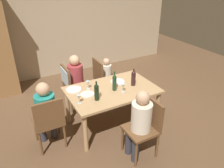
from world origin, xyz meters
TOP-DOWN VIEW (x-y plane):
  - ground_plane at (0.00, 0.00)m, footprint 10.00×10.00m
  - rear_room_partition at (0.00, 2.70)m, footprint 6.40×0.12m
  - dining_table at (0.00, 0.00)m, footprint 1.53×0.99m
  - chair_far_left at (-0.47, 0.88)m, footprint 0.45×0.44m
  - chair_left_end at (-1.14, -0.09)m, footprint 0.44×0.44m
  - chair_near at (0.09, -0.88)m, footprint 0.44×0.44m
  - chair_far_right at (0.26, 0.88)m, footprint 0.44×0.44m
  - person_woman_host at (-0.32, 0.88)m, footprint 0.35×0.30m
  - person_man_bearded at (-1.14, 0.03)m, footprint 0.30×0.35m
  - person_man_guest at (-0.03, -0.88)m, footprint 0.34×0.30m
  - person_child_small at (0.37, 0.88)m, footprint 0.25×0.22m
  - wine_bottle_tall_green at (0.40, -0.05)m, footprint 0.08×0.08m
  - wine_bottle_dark_red at (-0.38, -0.19)m, footprint 0.07×0.07m
  - wine_bottle_short_olive at (0.02, -0.05)m, footprint 0.07×0.07m
  - wine_glass_near_left at (-0.66, -0.16)m, footprint 0.07×0.07m
  - wine_glass_centre at (0.12, -0.17)m, footprint 0.07×0.07m
  - wine_glass_near_right at (-0.36, 0.21)m, footprint 0.07×0.07m
  - dinner_plate_host at (0.22, 0.20)m, footprint 0.26×0.26m
  - dinner_plate_guest_left at (-0.59, 0.29)m, footprint 0.26×0.26m
  - dinner_plate_guest_right at (-0.45, 0.03)m, footprint 0.23×0.23m
  - handbag at (0.69, 0.88)m, footprint 0.13×0.29m

SIDE VIEW (x-z plane):
  - ground_plane at x=0.00m, z-range 0.00..0.00m
  - handbag at x=0.69m, z-range 0.00..0.22m
  - chair_left_end at x=-1.14m, z-range 0.07..0.99m
  - chair_near at x=0.09m, z-range 0.07..0.99m
  - chair_far_right at x=0.26m, z-range 0.07..0.99m
  - person_child_small at x=0.37m, z-range 0.09..1.03m
  - chair_far_left at x=-0.47m, z-range 0.13..1.05m
  - dining_table at x=0.00m, z-range 0.28..1.00m
  - person_man_guest at x=-0.03m, z-range 0.09..1.20m
  - person_woman_host at x=-0.32m, z-range 0.09..1.21m
  - person_man_bearded at x=-1.14m, z-range 0.09..1.22m
  - dinner_plate_host at x=0.22m, z-range 0.72..0.74m
  - dinner_plate_guest_left at x=-0.59m, z-range 0.72..0.74m
  - dinner_plate_guest_right at x=-0.45m, z-range 0.72..0.74m
  - wine_glass_near_left at x=-0.66m, z-range 0.76..0.91m
  - wine_glass_centre at x=0.12m, z-range 0.76..0.91m
  - wine_glass_near_right at x=-0.36m, z-range 0.76..0.91m
  - wine_bottle_tall_green at x=0.40m, z-range 0.71..1.03m
  - wine_bottle_dark_red at x=-0.38m, z-range 0.71..1.03m
  - wine_bottle_short_olive at x=0.02m, z-range 0.70..1.05m
  - rear_room_partition at x=0.00m, z-range 0.00..2.70m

